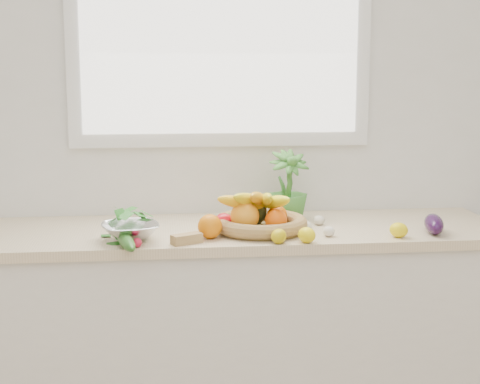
{
  "coord_description": "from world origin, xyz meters",
  "views": [
    {
      "loc": [
        -0.26,
        -0.94,
        1.57
      ],
      "look_at": [
        0.05,
        1.93,
        1.05
      ],
      "focal_mm": 55.0,
      "sensor_mm": 36.0,
      "label": 1
    }
  ],
  "objects": [
    {
      "name": "countertop",
      "position": [
        0.0,
        1.95,
        0.88
      ],
      "size": [
        2.24,
        0.62,
        0.04
      ],
      "primitive_type": "cube",
      "color": "beige",
      "rests_on": "counter_cabinet"
    },
    {
      "name": "radish",
      "position": [
        -0.35,
        1.67,
        0.92
      ],
      "size": [
        0.04,
        0.04,
        0.03
      ],
      "primitive_type": "sphere",
      "rotation": [
        0.0,
        0.0,
        0.18
      ],
      "color": "red",
      "rests_on": "countertop"
    },
    {
      "name": "apple",
      "position": [
        -0.02,
        1.86,
        0.94
      ],
      "size": [
        0.1,
        0.1,
        0.08
      ],
      "primitive_type": "sphere",
      "rotation": [
        0.0,
        0.0,
        -0.3
      ],
      "color": "red",
      "rests_on": "countertop"
    },
    {
      "name": "lemon_b",
      "position": [
        0.17,
        1.67,
        0.93
      ],
      "size": [
        0.08,
        0.09,
        0.06
      ],
      "primitive_type": "ellipsoid",
      "rotation": [
        0.0,
        0.0,
        -0.52
      ],
      "color": "gold",
      "rests_on": "countertop"
    },
    {
      "name": "garlic_b",
      "position": [
        0.38,
        1.96,
        0.92
      ],
      "size": [
        0.06,
        0.06,
        0.04
      ],
      "primitive_type": "ellipsoid",
      "rotation": [
        0.0,
        0.0,
        0.41
      ],
      "color": "silver",
      "rests_on": "countertop"
    },
    {
      "name": "counter_cabinet",
      "position": [
        0.0,
        1.95,
        0.43
      ],
      "size": [
        2.2,
        0.58,
        0.86
      ],
      "primitive_type": "cube",
      "color": "silver",
      "rests_on": "ground"
    },
    {
      "name": "garlic_a",
      "position": [
        0.3,
        1.84,
        0.92
      ],
      "size": [
        0.06,
        0.06,
        0.04
      ],
      "primitive_type": "ellipsoid",
      "rotation": [
        0.0,
        0.0,
        0.21
      ],
      "color": "silver",
      "rests_on": "countertop"
    },
    {
      "name": "fruit_basket",
      "position": [
        0.12,
        1.87,
        0.95
      ],
      "size": [
        0.48,
        0.48,
        0.19
      ],
      "color": "tan",
      "rests_on": "countertop"
    },
    {
      "name": "ginger",
      "position": [
        -0.17,
        1.71,
        0.92
      ],
      "size": [
        0.12,
        0.09,
        0.04
      ],
      "primitive_type": "cube",
      "rotation": [
        0.0,
        0.0,
        0.47
      ],
      "color": "tan",
      "rests_on": "countertop"
    },
    {
      "name": "orange_loose",
      "position": [
        -0.08,
        1.78,
        0.95
      ],
      "size": [
        0.12,
        0.12,
        0.09
      ],
      "primitive_type": "sphere",
      "rotation": [
        0.0,
        0.0,
        0.36
      ],
      "color": "orange",
      "rests_on": "countertop"
    },
    {
      "name": "window_pane",
      "position": [
        0.0,
        2.21,
        1.75
      ],
      "size": [
        1.18,
        0.01,
        0.98
      ],
      "primitive_type": "cube",
      "color": "white",
      "rests_on": "window_frame"
    },
    {
      "name": "lemon_a",
      "position": [
        0.27,
        1.67,
        0.93
      ],
      "size": [
        0.09,
        0.09,
        0.06
      ],
      "primitive_type": "ellipsoid",
      "rotation": [
        0.0,
        0.0,
        0.54
      ],
      "color": "yellow",
      "rests_on": "countertop"
    },
    {
      "name": "garlic_c",
      "position": [
        0.38,
        1.76,
        0.92
      ],
      "size": [
        0.06,
        0.06,
        0.04
      ],
      "primitive_type": "ellipsoid",
      "rotation": [
        0.0,
        0.0,
        0.39
      ],
      "color": "silver",
      "rests_on": "countertop"
    },
    {
      "name": "eggplant",
      "position": [
        0.8,
        1.77,
        0.94
      ],
      "size": [
        0.11,
        0.2,
        0.07
      ],
      "primitive_type": "ellipsoid",
      "rotation": [
        0.0,
        0.0,
        -0.21
      ],
      "color": "#2A0E35",
      "rests_on": "countertop"
    },
    {
      "name": "potted_herb",
      "position": [
        0.27,
        2.08,
        1.04
      ],
      "size": [
        0.21,
        0.21,
        0.31
      ],
      "primitive_type": "imported",
      "rotation": [
        0.0,
        0.0,
        0.25
      ],
      "color": "#3F812F",
      "rests_on": "countertop"
    },
    {
      "name": "back_wall",
      "position": [
        0.0,
        2.25,
        1.35
      ],
      "size": [
        4.5,
        0.02,
        2.7
      ],
      "primitive_type": "cube",
      "color": "white",
      "rests_on": "ground"
    },
    {
      "name": "window_frame",
      "position": [
        0.0,
        2.23,
        1.75
      ],
      "size": [
        1.3,
        0.03,
        1.1
      ],
      "primitive_type": "cube",
      "color": "white",
      "rests_on": "back_wall"
    },
    {
      "name": "colander_with_spinach",
      "position": [
        -0.38,
        1.76,
        0.96
      ],
      "size": [
        0.25,
        0.25,
        0.12
      ],
      "color": "silver",
      "rests_on": "countertop"
    },
    {
      "name": "cucumber",
      "position": [
        -0.39,
        1.67,
        0.92
      ],
      "size": [
        0.11,
        0.27,
        0.05
      ],
      "primitive_type": "ellipsoid",
      "rotation": [
        0.0,
        0.0,
        0.21
      ],
      "color": "#225418",
      "rests_on": "countertop"
    },
    {
      "name": "lemon_c",
      "position": [
        0.64,
        1.71,
        0.93
      ],
      "size": [
        0.09,
        0.09,
        0.06
      ],
      "primitive_type": "ellipsoid",
      "rotation": [
        0.0,
        0.0,
        0.79
      ],
      "color": "yellow",
      "rests_on": "countertop"
    }
  ]
}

